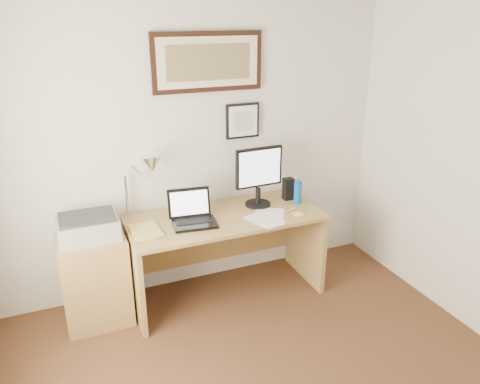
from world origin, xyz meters
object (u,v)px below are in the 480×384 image
side_cabinet (96,280)px  lcd_monitor (259,174)px  book (132,234)px  laptop (193,216)px  printer (88,227)px  water_bottle (298,193)px  desk (222,237)px

side_cabinet → lcd_monitor: bearing=2.0°
book → laptop: bearing=3.9°
lcd_monitor → printer: lcd_monitor is taller
laptop → side_cabinet: bearing=175.0°
water_bottle → book: bearing=-177.4°
water_bottle → desk: bearing=174.0°
water_bottle → lcd_monitor: size_ratio=0.38×
book → desk: 0.83m
side_cabinet → book: book is taller
book → desk: size_ratio=0.18×
side_cabinet → desk: 1.08m
laptop → desk: bearing=20.1°
desk → printer: size_ratio=3.64×
desk → printer: (-1.07, -0.02, 0.30)m
side_cabinet → printer: size_ratio=1.66×
side_cabinet → printer: printer is taller
water_bottle → desk: 0.76m
laptop → lcd_monitor: 0.68m
book → printer: (-0.30, 0.12, 0.06)m
desk → lcd_monitor: 0.63m
desk → printer: printer is taller
book → printer: bearing=157.7°
desk → side_cabinet: bearing=-178.1°
side_cabinet → lcd_monitor: size_ratio=1.40×
side_cabinet → water_bottle: (1.75, -0.04, 0.48)m
water_bottle → printer: (-1.76, 0.06, -0.03)m
water_bottle → book: size_ratio=0.68×
book → lcd_monitor: size_ratio=0.56×
desk → laptop: (-0.28, -0.10, 0.29)m
water_bottle → laptop: size_ratio=0.54×
laptop → printer: bearing=173.7°
book → printer: printer is taller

